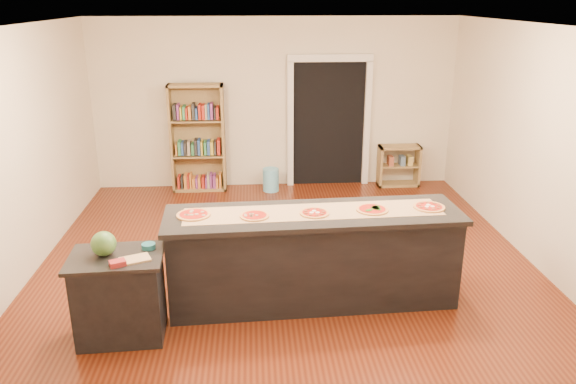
{
  "coord_description": "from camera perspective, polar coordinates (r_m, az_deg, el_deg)",
  "views": [
    {
      "loc": [
        -0.39,
        -5.78,
        3.1
      ],
      "look_at": [
        0.0,
        0.2,
        1.0
      ],
      "focal_mm": 35.0,
      "sensor_mm": 36.0,
      "label": 1
    }
  ],
  "objects": [
    {
      "name": "room",
      "position": [
        6.03,
        0.12,
        2.96
      ],
      "size": [
        6.0,
        7.0,
        2.8
      ],
      "color": "beige",
      "rests_on": "ground"
    },
    {
      "name": "doorway",
      "position": [
        9.52,
        4.17,
        7.76
      ],
      "size": [
        1.4,
        0.09,
        2.21
      ],
      "color": "black",
      "rests_on": "room"
    },
    {
      "name": "kitchen_island",
      "position": [
        5.93,
        2.56,
        -6.6
      ],
      "size": [
        3.05,
        0.83,
        1.0
      ],
      "rotation": [
        0.0,
        0.0,
        0.05
      ],
      "color": "black",
      "rests_on": "ground"
    },
    {
      "name": "side_counter",
      "position": [
        5.6,
        -16.7,
        -10.08
      ],
      "size": [
        0.85,
        0.62,
        0.85
      ],
      "rotation": [
        0.0,
        0.0,
        0.05
      ],
      "color": "black",
      "rests_on": "ground"
    },
    {
      "name": "bookshelf",
      "position": [
        9.38,
        -9.16,
        5.41
      ],
      "size": [
        0.89,
        0.32,
        1.77
      ],
      "primitive_type": "cube",
      "color": "#967B49",
      "rests_on": "ground"
    },
    {
      "name": "low_shelf",
      "position": [
        9.8,
        11.18,
        2.65
      ],
      "size": [
        0.7,
        0.3,
        0.7
      ],
      "primitive_type": "cube",
      "color": "#967B49",
      "rests_on": "ground"
    },
    {
      "name": "waste_bin",
      "position": [
        9.38,
        -1.76,
        1.25
      ],
      "size": [
        0.26,
        0.26,
        0.39
      ],
      "primitive_type": "cylinder",
      "color": "#68BFE9",
      "rests_on": "ground"
    },
    {
      "name": "kraft_paper",
      "position": [
        5.76,
        2.6,
        -2.01
      ],
      "size": [
        2.66,
        0.6,
        0.0
      ],
      "primitive_type": "cube",
      "rotation": [
        0.0,
        0.0,
        0.05
      ],
      "color": "#A57955",
      "rests_on": "kitchen_island"
    },
    {
      "name": "watermelon",
      "position": [
        5.41,
        -18.23,
        -5.01
      ],
      "size": [
        0.23,
        0.23,
        0.23
      ],
      "primitive_type": "sphere",
      "color": "#144214",
      "rests_on": "side_counter"
    },
    {
      "name": "cutting_board",
      "position": [
        5.27,
        -15.28,
        -6.61
      ],
      "size": [
        0.31,
        0.26,
        0.02
      ],
      "primitive_type": "cube",
      "rotation": [
        0.0,
        0.0,
        0.4
      ],
      "color": "tan",
      "rests_on": "side_counter"
    },
    {
      "name": "package_red",
      "position": [
        5.21,
        -16.93,
        -6.93
      ],
      "size": [
        0.16,
        0.15,
        0.05
      ],
      "primitive_type": "cube",
      "rotation": [
        0.0,
        0.0,
        0.45
      ],
      "color": "maroon",
      "rests_on": "side_counter"
    },
    {
      "name": "package_teal",
      "position": [
        5.46,
        -13.98,
        -5.36
      ],
      "size": [
        0.13,
        0.13,
        0.05
      ],
      "primitive_type": "cylinder",
      "color": "#195966",
      "rests_on": "side_counter"
    },
    {
      "name": "pizza_a",
      "position": [
        5.72,
        -9.57,
        -2.28
      ],
      "size": [
        0.34,
        0.34,
        0.02
      ],
      "color": "#B27944",
      "rests_on": "kitchen_island"
    },
    {
      "name": "pizza_b",
      "position": [
        5.62,
        -3.42,
        -2.42
      ],
      "size": [
        0.29,
        0.29,
        0.02
      ],
      "color": "#B27944",
      "rests_on": "kitchen_island"
    },
    {
      "name": "pizza_c",
      "position": [
        5.69,
        2.7,
        -2.13
      ],
      "size": [
        0.3,
        0.3,
        0.02
      ],
      "color": "#B27944",
      "rests_on": "kitchen_island"
    },
    {
      "name": "pizza_d",
      "position": [
        5.84,
        8.56,
        -1.76
      ],
      "size": [
        0.35,
        0.35,
        0.02
      ],
      "color": "#B27944",
      "rests_on": "kitchen_island"
    },
    {
      "name": "pizza_e",
      "position": [
        6.03,
        14.13,
        -1.47
      ],
      "size": [
        0.31,
        0.31,
        0.02
      ],
      "color": "#B27944",
      "rests_on": "kitchen_island"
    }
  ]
}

